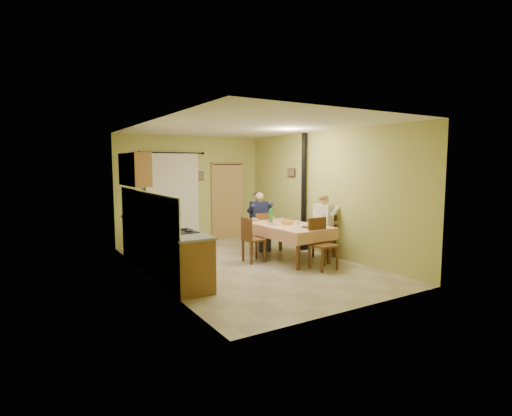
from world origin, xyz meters
TOP-DOWN VIEW (x-y plane):
  - floor at (0.00, 0.00)m, footprint 4.00×6.00m
  - room_shell at (0.00, 0.00)m, footprint 4.04×6.04m
  - kitchen_run at (-1.71, 0.40)m, footprint 0.64×3.64m
  - upper_cabinets at (-1.82, 1.70)m, footprint 0.35×1.40m
  - curtain at (-0.55, 2.90)m, footprint 1.70×0.07m
  - doorway at (1.04, 2.92)m, footprint 0.96×0.28m
  - dining_table at (0.98, -0.06)m, footprint 1.25×1.95m
  - tableware at (1.01, -0.15)m, footprint 0.88×1.59m
  - chair_far at (0.90, 0.99)m, footprint 0.41×0.41m
  - chair_near at (1.07, -1.08)m, footprint 0.44×0.44m
  - chair_right at (1.77, -0.31)m, footprint 0.47×0.47m
  - chair_left at (0.20, 0.13)m, footprint 0.40×0.40m
  - man_far at (0.90, 1.00)m, footprint 0.61×0.50m
  - man_right at (1.76, -0.32)m, footprint 0.54×0.63m
  - stove_flue at (1.90, 0.60)m, footprint 0.24×0.24m
  - picture_back at (0.25, 2.97)m, footprint 0.19×0.03m
  - picture_right at (1.97, 1.20)m, footprint 0.03×0.31m

SIDE VIEW (x-z plane):
  - floor at x=0.00m, z-range -0.01..0.01m
  - chair_far at x=0.90m, z-range -0.17..0.75m
  - chair_right at x=1.77m, z-range -0.18..0.76m
  - chair_left at x=0.20m, z-range -0.19..0.77m
  - chair_near at x=1.07m, z-range -0.21..0.79m
  - dining_table at x=0.98m, z-range 0.00..0.76m
  - kitchen_run at x=-1.71m, z-range -0.30..1.26m
  - tableware at x=1.01m, z-range 0.65..0.98m
  - man_far at x=0.90m, z-range 0.18..1.57m
  - man_right at x=1.76m, z-range 0.18..1.57m
  - stove_flue at x=1.90m, z-range -0.38..2.42m
  - doorway at x=1.04m, z-range -0.02..2.13m
  - curtain at x=-0.55m, z-range 0.15..2.37m
  - picture_back at x=0.25m, z-range 1.64..1.86m
  - room_shell at x=0.00m, z-range 0.41..3.23m
  - picture_right at x=1.97m, z-range 1.75..1.96m
  - upper_cabinets at x=-1.82m, z-range 1.60..2.30m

